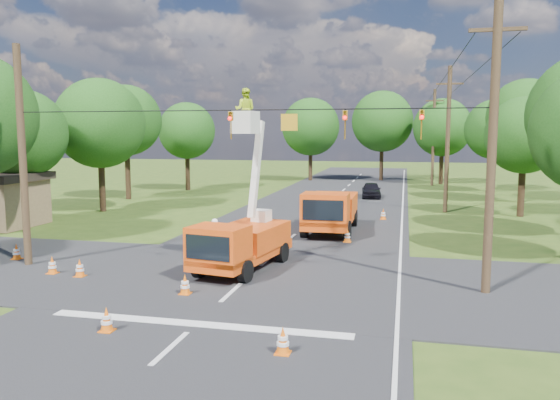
% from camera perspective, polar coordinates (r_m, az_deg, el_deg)
% --- Properties ---
extents(ground, '(140.00, 140.00, 0.00)m').
position_cam_1_polar(ground, '(38.13, 4.21, -1.26)').
color(ground, '#304C16').
rests_on(ground, ground).
extents(road_main, '(12.00, 100.00, 0.06)m').
position_cam_1_polar(road_main, '(38.13, 4.21, -1.26)').
color(road_main, black).
rests_on(road_main, ground).
extents(road_cross, '(56.00, 10.00, 0.07)m').
position_cam_1_polar(road_cross, '(20.86, -3.41, -8.20)').
color(road_cross, black).
rests_on(road_cross, ground).
extents(stop_bar, '(9.00, 0.45, 0.02)m').
position_cam_1_polar(stop_bar, '(16.16, -8.72, -12.83)').
color(stop_bar, silver).
rests_on(stop_bar, ground).
extents(edge_line, '(0.12, 90.00, 0.02)m').
position_cam_1_polar(edge_line, '(37.71, 12.66, -1.51)').
color(edge_line, silver).
rests_on(edge_line, ground).
extents(bucket_truck, '(2.98, 5.83, 7.22)m').
position_cam_1_polar(bucket_truck, '(21.76, -4.07, -3.40)').
color(bucket_truck, '#EC4B10').
rests_on(bucket_truck, ground).
extents(second_truck, '(2.65, 6.49, 2.41)m').
position_cam_1_polar(second_truck, '(30.10, 5.26, -1.07)').
color(second_truck, '#EC4B10').
rests_on(second_truck, ground).
extents(ground_worker, '(0.80, 0.70, 1.85)m').
position_cam_1_polar(ground_worker, '(22.59, -6.80, -4.64)').
color(ground_worker, orange).
rests_on(ground_worker, ground).
extents(distant_car, '(1.87, 4.00, 1.32)m').
position_cam_1_polar(distant_car, '(47.11, 9.52, 1.05)').
color(distant_car, black).
rests_on(distant_car, ground).
extents(traffic_cone_0, '(0.38, 0.38, 0.71)m').
position_cam_1_polar(traffic_cone_0, '(16.09, -17.67, -11.83)').
color(traffic_cone_0, orange).
rests_on(traffic_cone_0, ground).
extents(traffic_cone_1, '(0.38, 0.38, 0.71)m').
position_cam_1_polar(traffic_cone_1, '(13.92, 0.30, -14.50)').
color(traffic_cone_1, orange).
rests_on(traffic_cone_1, ground).
extents(traffic_cone_2, '(0.38, 0.38, 0.71)m').
position_cam_1_polar(traffic_cone_2, '(25.34, 0.17, -4.62)').
color(traffic_cone_2, orange).
rests_on(traffic_cone_2, ground).
extents(traffic_cone_3, '(0.38, 0.38, 0.71)m').
position_cam_1_polar(traffic_cone_3, '(27.61, 7.04, -3.71)').
color(traffic_cone_3, orange).
rests_on(traffic_cone_3, ground).
extents(traffic_cone_4, '(0.38, 0.38, 0.71)m').
position_cam_1_polar(traffic_cone_4, '(22.26, -20.19, -6.69)').
color(traffic_cone_4, orange).
rests_on(traffic_cone_4, ground).
extents(traffic_cone_5, '(0.38, 0.38, 0.71)m').
position_cam_1_polar(traffic_cone_5, '(23.12, -22.70, -6.31)').
color(traffic_cone_5, orange).
rests_on(traffic_cone_5, ground).
extents(traffic_cone_6, '(0.38, 0.38, 0.71)m').
position_cam_1_polar(traffic_cone_6, '(26.33, -25.83, -4.89)').
color(traffic_cone_6, orange).
rests_on(traffic_cone_6, ground).
extents(traffic_cone_7, '(0.38, 0.38, 0.71)m').
position_cam_1_polar(traffic_cone_7, '(35.21, 10.73, -1.47)').
color(traffic_cone_7, orange).
rests_on(traffic_cone_7, ground).
extents(traffic_cone_8, '(0.38, 0.38, 0.71)m').
position_cam_1_polar(traffic_cone_8, '(18.98, -9.89, -8.70)').
color(traffic_cone_8, orange).
rests_on(traffic_cone_8, ground).
extents(pole_right_near, '(1.80, 0.30, 10.00)m').
position_cam_1_polar(pole_right_near, '(19.52, 21.30, 5.48)').
color(pole_right_near, '#4C3823').
rests_on(pole_right_near, ground).
extents(pole_right_mid, '(1.80, 0.30, 10.00)m').
position_cam_1_polar(pole_right_mid, '(39.41, 17.12, 6.17)').
color(pole_right_mid, '#4C3823').
rests_on(pole_right_mid, ground).
extents(pole_right_far, '(1.80, 0.30, 10.00)m').
position_cam_1_polar(pole_right_far, '(59.38, 15.74, 6.39)').
color(pole_right_far, '#4C3823').
rests_on(pole_right_far, ground).
extents(pole_left, '(0.30, 0.30, 9.00)m').
position_cam_1_polar(pole_left, '(24.59, -25.31, 4.09)').
color(pole_left, '#4C3823').
rests_on(pole_left, ground).
extents(signal_span, '(18.00, 0.29, 1.07)m').
position_cam_1_polar(signal_span, '(19.62, 2.78, 8.21)').
color(signal_span, black).
rests_on(signal_span, ground).
extents(tree_left_c, '(5.20, 5.20, 8.06)m').
position_cam_1_polar(tree_left_c, '(35.97, -25.32, 6.29)').
color(tree_left_c, '#382616').
rests_on(tree_left_c, ground).
extents(tree_left_d, '(6.20, 6.20, 9.24)m').
position_cam_1_polar(tree_left_d, '(40.07, -18.33, 7.59)').
color(tree_left_d, '#382616').
rests_on(tree_left_d, ground).
extents(tree_left_e, '(5.80, 5.80, 9.41)m').
position_cam_1_polar(tree_left_e, '(47.05, -15.79, 7.98)').
color(tree_left_e, '#382616').
rests_on(tree_left_e, ground).
extents(tree_left_f, '(5.40, 5.40, 8.40)m').
position_cam_1_polar(tree_left_f, '(53.40, -9.71, 7.13)').
color(tree_left_f, '#382616').
rests_on(tree_left_f, ground).
extents(tree_right_c, '(5.00, 5.00, 7.83)m').
position_cam_1_polar(tree_right_c, '(39.04, 24.17, 6.16)').
color(tree_right_c, '#382616').
rests_on(tree_right_c, ground).
extents(tree_right_d, '(6.00, 6.00, 9.70)m').
position_cam_1_polar(tree_right_d, '(47.21, 24.29, 7.85)').
color(tree_right_d, '#382616').
rests_on(tree_right_d, ground).
extents(tree_right_e, '(5.60, 5.60, 8.63)m').
position_cam_1_polar(tree_right_e, '(54.91, 21.58, 6.87)').
color(tree_right_e, '#382616').
rests_on(tree_right_e, ground).
extents(tree_far_a, '(6.60, 6.60, 9.50)m').
position_cam_1_polar(tree_far_a, '(63.23, 3.22, 7.64)').
color(tree_far_a, '#382616').
rests_on(tree_far_a, ground).
extents(tree_far_b, '(7.00, 7.00, 10.32)m').
position_cam_1_polar(tree_far_b, '(64.38, 10.64, 8.07)').
color(tree_far_b, '#382616').
rests_on(tree_far_b, ground).
extents(tree_far_c, '(6.20, 6.20, 9.18)m').
position_cam_1_polar(tree_far_c, '(61.43, 16.62, 7.26)').
color(tree_far_c, '#382616').
rests_on(tree_far_c, ground).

